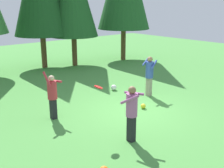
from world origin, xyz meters
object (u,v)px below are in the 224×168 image
Objects in this scene: person_bystander at (149,73)px; ball_yellow at (143,106)px; person_catcher at (132,109)px; frisbee at (98,87)px; person_thrower at (52,93)px; ball_white at (114,87)px.

ball_yellow is (-1.36, -0.93, -0.96)m from person_bystander.
person_catcher is 0.97× the size of person_bystander.
person_catcher is 1.20m from frisbee.
person_thrower reaches higher than frisbee.
person_bystander is 1.90m from ball_yellow.
person_catcher reaches higher than ball_white.
person_bystander reaches higher than ball_white.
frisbee is 1.80× the size of ball_yellow.
person_thrower is at bearing -27.49° from person_bystander.
person_catcher is 6.38× the size of ball_white.
person_bystander is 4.38m from frisbee.
ball_white is (3.85, 1.10, -0.82)m from person_thrower.
ball_white is at bearing 74.74° from ball_yellow.
person_catcher is 4.38m from person_bystander.
person_thrower is at bearing 155.23° from ball_yellow.
ball_white is (-0.66, 1.62, -0.92)m from person_bystander.
person_bystander is at bearing 34.47° from ball_yellow.
ball_white is at bearing 42.98° from frisbee.
person_catcher reaches higher than frisbee.
person_thrower reaches higher than person_catcher.
frisbee is (-4.07, -1.55, 0.51)m from person_bystander.
ball_white is (0.70, 2.55, 0.03)m from ball_yellow.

